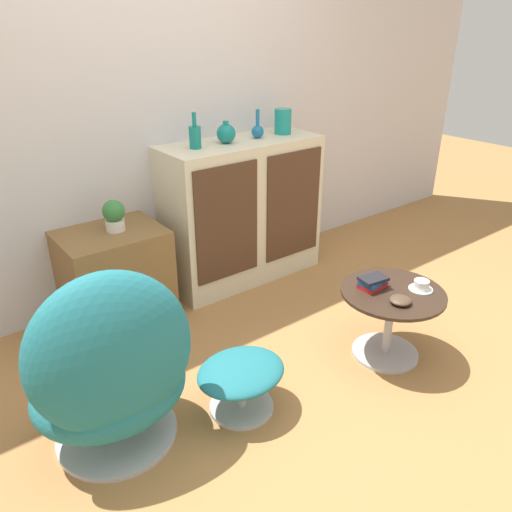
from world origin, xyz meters
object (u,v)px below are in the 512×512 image
at_px(book_stack, 373,282).
at_px(teacup, 421,286).
at_px(tv_console, 116,277).
at_px(ottoman, 241,376).
at_px(egg_chair, 111,373).
at_px(vase_leftmost, 195,136).
at_px(coffee_table, 390,314).
at_px(vase_rightmost, 283,121).
at_px(bowl, 400,300).
at_px(vase_inner_right, 258,130).
at_px(sideboard, 242,211).
at_px(potted_plant, 114,215).
at_px(vase_inner_left, 226,133).

bearing_deg(book_stack, teacup, -42.21).
distance_m(tv_console, ottoman, 1.12).
height_order(egg_chair, vase_leftmost, vase_leftmost).
height_order(coffee_table, book_stack, book_stack).
height_order(vase_rightmost, teacup, vase_rightmost).
xyz_separation_m(vase_leftmost, bowl, (0.33, -1.37, -0.63)).
distance_m(ottoman, coffee_table, 0.90).
bearing_deg(coffee_table, bowl, -125.83).
relative_size(egg_chair, vase_inner_right, 4.74).
distance_m(egg_chair, ottoman, 0.60).
xyz_separation_m(coffee_table, vase_rightmost, (0.30, 1.27, 0.80)).
bearing_deg(bowl, ottoman, 163.39).
relative_size(egg_chair, vase_rightmost, 5.21).
relative_size(sideboard, vase_leftmost, 5.12).
bearing_deg(vase_leftmost, tv_console, -178.80).
relative_size(potted_plant, book_stack, 1.11).
height_order(tv_console, vase_rightmost, vase_rightmost).
bearing_deg(vase_inner_right, sideboard, -178.38).
height_order(tv_console, vase_inner_left, vase_inner_left).
height_order(tv_console, ottoman, tv_console).
relative_size(tv_console, teacup, 4.69).
distance_m(sideboard, potted_plant, 0.94).
xyz_separation_m(coffee_table, vase_inner_left, (-0.18, 1.27, 0.78)).
relative_size(sideboard, ottoman, 2.59).
bearing_deg(ottoman, tv_console, 96.53).
bearing_deg(egg_chair, bowl, -15.73).
xyz_separation_m(sideboard, coffee_table, (0.06, -1.27, -0.23)).
height_order(tv_console, coffee_table, tv_console).
bearing_deg(book_stack, vase_inner_right, 83.43).
relative_size(vase_rightmost, book_stack, 1.02).
height_order(egg_chair, ottoman, egg_chair).
distance_m(vase_inner_left, vase_inner_right, 0.25).
distance_m(vase_inner_right, potted_plant, 1.11).
bearing_deg(sideboard, vase_inner_left, 178.09).
xyz_separation_m(vase_leftmost, teacup, (0.53, -1.35, -0.63)).
bearing_deg(vase_inner_right, bowl, -96.26).
relative_size(egg_chair, ottoman, 2.06).
height_order(vase_inner_right, bowl, vase_inner_right).
distance_m(tv_console, vase_leftmost, 0.98).
relative_size(coffee_table, vase_rightmost, 3.25).
distance_m(vase_rightmost, teacup, 1.50).
distance_m(sideboard, book_stack, 1.17).
relative_size(ottoman, bowl, 3.91).
bearing_deg(tv_console, egg_chair, -113.58).
distance_m(tv_console, vase_inner_left, 1.13).
relative_size(sideboard, vase_inner_left, 7.88).
bearing_deg(tv_console, vase_inner_left, 0.88).
height_order(tv_console, potted_plant, potted_plant).
height_order(sideboard, book_stack, sideboard).
xyz_separation_m(sideboard, teacup, (0.19, -1.34, -0.07)).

